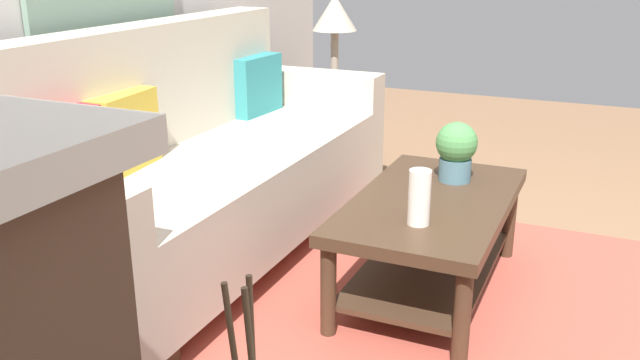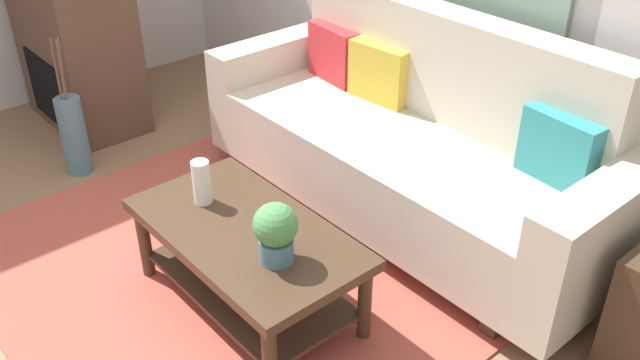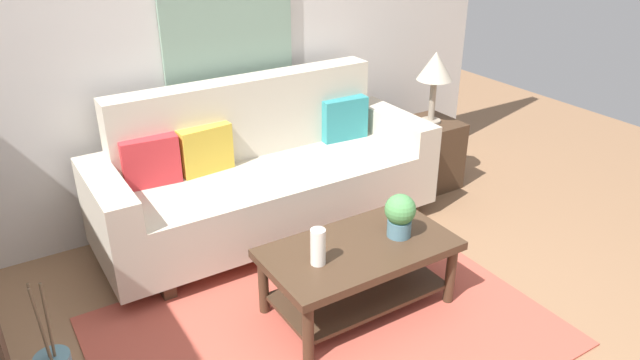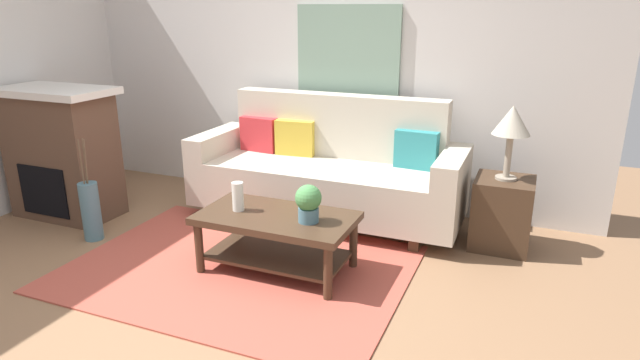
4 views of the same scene
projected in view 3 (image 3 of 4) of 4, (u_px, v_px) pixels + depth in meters
wall_back at (193, 35)px, 4.05m from camera, size 5.07×0.10×2.70m
area_rug at (327, 331)px, 3.33m from camera, size 2.41×1.76×0.01m
couch at (265, 177)px, 4.16m from camera, size 2.36×0.84×1.08m
throw_pillow_crimson at (151, 161)px, 3.79m from camera, size 0.37×0.15×0.32m
throw_pillow_mustard at (205, 149)px, 3.97m from camera, size 0.37×0.15×0.32m
throw_pillow_teal at (344, 119)px, 4.50m from camera, size 0.37×0.15×0.32m
coffee_table at (359, 263)px, 3.40m from camera, size 1.10×0.60×0.43m
tabletop_vase at (318, 247)px, 3.15m from camera, size 0.08×0.08×0.21m
potted_plant_tabletop at (400, 214)px, 3.39m from camera, size 0.18×0.18×0.26m
side_table at (428, 154)px, 4.90m from camera, size 0.44×0.44×0.56m
table_lamp at (435, 69)px, 4.59m from camera, size 0.28×0.28×0.57m
floor_vase_branch_a at (48, 321)px, 2.41m from camera, size 0.02×0.02×0.36m
floor_vase_branch_b at (39, 321)px, 2.41m from camera, size 0.02×0.04×0.36m
floor_vase_branch_c at (41, 326)px, 2.38m from camera, size 0.03×0.03×0.36m
framed_painting at (228, 19)px, 4.07m from camera, size 0.97×0.03×0.80m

